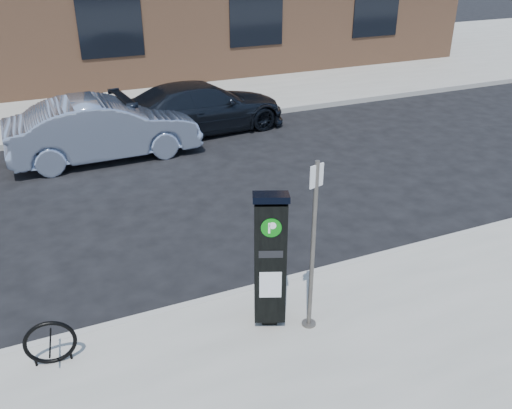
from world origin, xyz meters
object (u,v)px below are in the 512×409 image
parking_kiosk (270,258)px  bike_rack (50,343)px  car_silver (104,129)px  car_dark (202,107)px  sign_pole (313,249)px

parking_kiosk → bike_rack: 2.78m
bike_rack → car_silver: 7.17m
bike_rack → parking_kiosk: bearing=-1.0°
car_dark → bike_rack: bearing=144.5°
bike_rack → car_silver: (1.85, 6.93, 0.27)m
parking_kiosk → bike_rack: (-2.67, 0.34, -0.67)m
car_silver → car_dark: bearing=-71.8°
parking_kiosk → car_dark: (1.91, 8.20, -0.46)m
sign_pole → car_dark: (1.47, 8.48, -0.63)m
parking_kiosk → car_silver: parking_kiosk is taller
parking_kiosk → car_silver: (-0.82, 7.27, -0.40)m
parking_kiosk → car_dark: 8.43m
bike_rack → car_silver: bearing=81.3°
sign_pole → bike_rack: bearing=153.1°
parking_kiosk → sign_pole: size_ratio=0.82×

